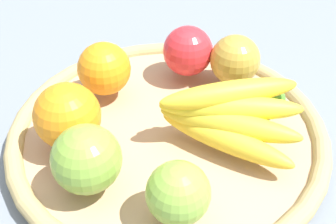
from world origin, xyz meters
TOP-DOWN VIEW (x-y plane):
  - ground_plane at (0.00, 0.00)m, footprint 2.40×2.40m
  - basket at (0.00, 0.00)m, footprint 0.43×0.43m
  - banana_bunch at (0.08, -0.02)m, footprint 0.18×0.14m
  - orange_0 at (-0.12, -0.05)m, footprint 0.11×0.11m
  - apple_3 at (0.01, 0.12)m, footprint 0.09×0.09m
  - apple_1 at (0.03, -0.14)m, footprint 0.08×0.08m
  - apple_2 at (0.08, 0.11)m, footprint 0.10×0.10m
  - lime_0 at (0.13, 0.04)m, footprint 0.05×0.05m
  - orange_1 at (-0.10, 0.06)m, footprint 0.10×0.10m
  - apple_0 at (-0.07, -0.11)m, footprint 0.09×0.09m

SIDE VIEW (x-z plane):
  - ground_plane at x=0.00m, z-range 0.00..0.00m
  - basket at x=0.00m, z-range 0.00..0.03m
  - lime_0 at x=0.13m, z-range 0.03..0.07m
  - apple_1 at x=0.03m, z-range 0.03..0.10m
  - apple_2 at x=0.08m, z-range 0.03..0.11m
  - banana_bunch at x=0.08m, z-range 0.03..0.11m
  - apple_3 at x=0.01m, z-range 0.03..0.11m
  - orange_1 at x=-0.10m, z-range 0.03..0.11m
  - apple_0 at x=-0.07m, z-range 0.03..0.11m
  - orange_0 at x=-0.12m, z-range 0.03..0.12m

